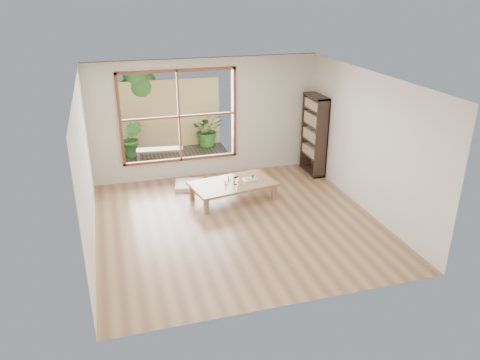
{
  "coord_description": "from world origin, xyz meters",
  "views": [
    {
      "loc": [
        -2.09,
        -7.28,
        4.02
      ],
      "look_at": [
        0.23,
        0.63,
        0.55
      ],
      "focal_mm": 35.0,
      "sensor_mm": 36.0,
      "label": 1
    }
  ],
  "objects_px": {
    "bookshelf": "(314,135)",
    "garden_bench": "(160,151)",
    "low_table": "(233,185)",
    "food_tray": "(250,178)"
  },
  "relations": [
    {
      "from": "low_table",
      "to": "garden_bench",
      "type": "relative_size",
      "value": 1.58
    },
    {
      "from": "food_tray",
      "to": "garden_bench",
      "type": "height_order",
      "value": "food_tray"
    },
    {
      "from": "low_table",
      "to": "garden_bench",
      "type": "bearing_deg",
      "value": 104.6
    },
    {
      "from": "bookshelf",
      "to": "garden_bench",
      "type": "bearing_deg",
      "value": 154.76
    },
    {
      "from": "bookshelf",
      "to": "garden_bench",
      "type": "distance_m",
      "value": 3.68
    },
    {
      "from": "food_tray",
      "to": "garden_bench",
      "type": "relative_size",
      "value": 0.25
    },
    {
      "from": "food_tray",
      "to": "garden_bench",
      "type": "xyz_separation_m",
      "value": [
        -1.53,
        2.4,
        -0.07
      ]
    },
    {
      "from": "low_table",
      "to": "bookshelf",
      "type": "relative_size",
      "value": 0.99
    },
    {
      "from": "low_table",
      "to": "food_tray",
      "type": "distance_m",
      "value": 0.4
    },
    {
      "from": "bookshelf",
      "to": "low_table",
      "type": "bearing_deg",
      "value": -157.03
    }
  ]
}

